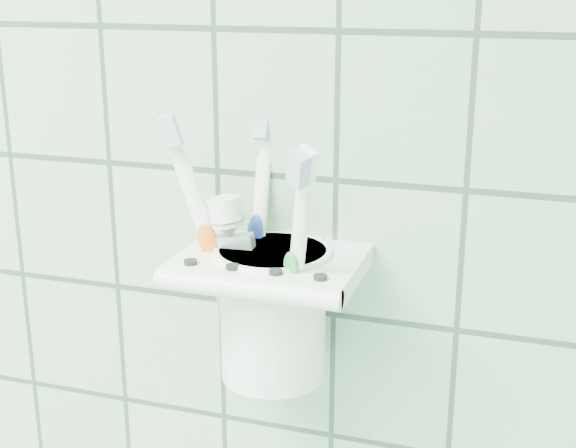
# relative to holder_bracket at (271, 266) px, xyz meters

# --- Properties ---
(holder_bracket) EXTENTS (0.14, 0.11, 0.04)m
(holder_bracket) POSITION_rel_holder_bracket_xyz_m (0.00, 0.00, 0.00)
(holder_bracket) COLOR white
(holder_bracket) RESTS_ON wall_back
(cup) EXTENTS (0.09, 0.09, 0.10)m
(cup) POSITION_rel_holder_bracket_xyz_m (-0.00, 0.00, -0.04)
(cup) COLOR white
(cup) RESTS_ON holder_bracket
(toothbrush_pink) EXTENTS (0.07, 0.02, 0.20)m
(toothbrush_pink) POSITION_rel_holder_bracket_xyz_m (-0.02, -0.00, 0.02)
(toothbrush_pink) COLOR white
(toothbrush_pink) RESTS_ON cup
(toothbrush_blue) EXTENTS (0.02, 0.06, 0.20)m
(toothbrush_blue) POSITION_rel_holder_bracket_xyz_m (-0.02, 0.01, 0.02)
(toothbrush_blue) COLOR white
(toothbrush_blue) RESTS_ON cup
(toothbrush_orange) EXTENTS (0.05, 0.08, 0.20)m
(toothbrush_orange) POSITION_rel_holder_bracket_xyz_m (0.01, 0.01, 0.02)
(toothbrush_orange) COLOR white
(toothbrush_orange) RESTS_ON cup
(toothpaste_tube) EXTENTS (0.05, 0.03, 0.14)m
(toothpaste_tube) POSITION_rel_holder_bracket_xyz_m (-0.02, 0.00, -0.01)
(toothpaste_tube) COLOR silver
(toothpaste_tube) RESTS_ON cup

